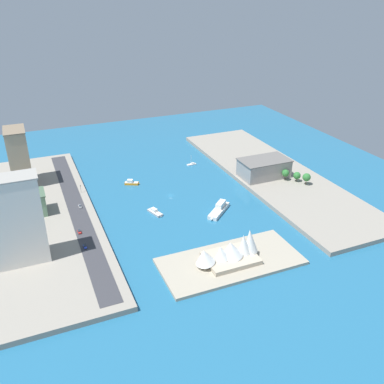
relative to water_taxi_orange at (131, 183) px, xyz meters
The scene contains 19 objects.
ground_plane 40.49m from the water_taxi_orange, 125.60° to the left, with size 440.00×440.00×0.00m, color #23668E.
quay_west 125.56m from the water_taxi_orange, 164.81° to the left, with size 70.00×240.00×3.48m, color gray.
quay_east 81.06m from the water_taxi_orange, 23.94° to the left, with size 70.00×240.00×3.48m, color gray.
peninsula_point 135.97m from the water_taxi_orange, 100.90° to the left, with size 87.37×40.44×2.00m, color #A89E89.
road_strip 60.80m from the water_taxi_orange, 32.78° to the left, with size 12.67×228.00×0.15m, color #38383D.
water_taxi_orange is the anchor object (origin of this frame).
sailboat_small_white 67.44m from the water_taxi_orange, 162.87° to the right, with size 9.64×4.02×9.77m.
ferry_white_commuter 87.25m from the water_taxi_orange, 123.12° to the left, with size 24.85×23.38×7.06m.
yacht_sleek_gray 56.34m from the water_taxi_orange, 92.53° to the left, with size 8.83×15.56×3.69m.
hotel_broad_white 129.20m from the water_taxi_orange, 43.45° to the left, with size 32.55×16.05×55.36m.
carpark_squat_concrete 115.22m from the water_taxi_orange, 161.88° to the left, with size 42.64×25.60×15.67m.
apartment_midrise_tan 93.57m from the water_taxi_orange, 19.39° to the right, with size 16.33×27.47×47.68m.
terminal_long_green 91.77m from the water_taxi_orange, 17.49° to the left, with size 31.24×18.85×16.43m.
van_white 57.78m from the water_taxi_orange, 33.02° to the left, with size 2.02×5.01×1.60m.
hatchback_blue 102.64m from the water_taxi_orange, 57.96° to the left, with size 1.90×4.84×1.70m.
pickup_red 87.21m from the water_taxi_orange, 51.01° to the left, with size 2.21×5.10×1.68m.
traffic_light_waterfront 44.30m from the water_taxi_orange, ahead, with size 0.36×0.36×6.50m.
opera_landmark 136.07m from the water_taxi_orange, 100.73° to the left, with size 42.47×23.50×19.33m.
park_tree_cluster 141.08m from the water_taxi_orange, 155.82° to the left, with size 17.46×20.77×10.11m.
Camera 1 is at (101.80, 285.69, 153.44)m, focal length 39.06 mm.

